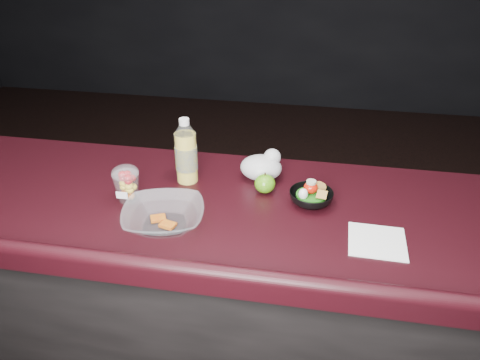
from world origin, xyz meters
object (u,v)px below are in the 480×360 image
(fruit_cup, at_px, (126,183))
(takeout_bowl, at_px, (164,217))
(lemonade_bottle, at_px, (186,156))
(snack_bowl, at_px, (311,196))
(green_apple, at_px, (265,184))

(fruit_cup, bearing_deg, takeout_bowl, -35.67)
(lemonade_bottle, height_order, snack_bowl, lemonade_bottle)
(fruit_cup, xyz_separation_m, takeout_bowl, (0.16, -0.12, -0.03))
(green_apple, bearing_deg, fruit_cup, -163.28)
(fruit_cup, xyz_separation_m, snack_bowl, (0.59, 0.09, -0.04))
(lemonade_bottle, distance_m, snack_bowl, 0.44)
(green_apple, distance_m, takeout_bowl, 0.37)
(snack_bowl, height_order, takeout_bowl, snack_bowl)
(lemonade_bottle, bearing_deg, takeout_bowl, -88.91)
(fruit_cup, bearing_deg, lemonade_bottle, 45.89)
(lemonade_bottle, relative_size, snack_bowl, 1.27)
(snack_bowl, xyz_separation_m, takeout_bowl, (-0.43, -0.20, 0.00))
(snack_bowl, bearing_deg, green_apple, 163.92)
(green_apple, xyz_separation_m, snack_bowl, (0.15, -0.04, -0.01))
(fruit_cup, distance_m, takeout_bowl, 0.20)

